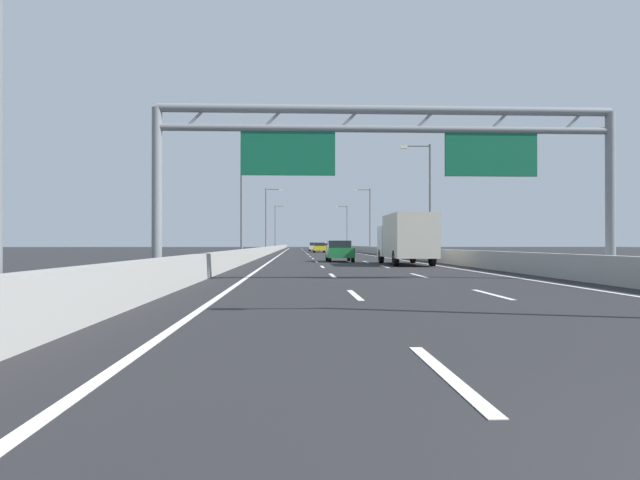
{
  "coord_description": "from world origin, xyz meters",
  "views": [
    {
      "loc": [
        -3.33,
        -2.26,
        1.33
      ],
      "look_at": [
        0.49,
        87.43,
        1.91
      ],
      "focal_mm": 32.12,
      "sensor_mm": 36.0,
      "label": 1
    }
  ],
  "objects_px": {
    "streetlamp_left_distant": "(276,225)",
    "white_car": "(314,247)",
    "orange_car": "(325,246)",
    "streetlamp_left_mid": "(245,193)",
    "sign_gantry": "(388,147)",
    "yellow_car": "(319,247)",
    "streetlamp_right_far": "(369,216)",
    "streetlamp_right_distant": "(346,225)",
    "streetlamp_right_mid": "(427,194)",
    "box_truck": "(406,238)",
    "green_car": "(339,251)",
    "streetlamp_left_far": "(268,216)"
  },
  "relations": [
    {
      "from": "yellow_car",
      "to": "sign_gantry",
      "type": "bearing_deg",
      "value": -90.16
    },
    {
      "from": "streetlamp_right_distant",
      "to": "orange_car",
      "type": "bearing_deg",
      "value": 105.83
    },
    {
      "from": "sign_gantry",
      "to": "streetlamp_right_far",
      "type": "relative_size",
      "value": 1.78
    },
    {
      "from": "streetlamp_left_distant",
      "to": "white_car",
      "type": "bearing_deg",
      "value": -69.42
    },
    {
      "from": "streetlamp_right_mid",
      "to": "box_truck",
      "type": "bearing_deg",
      "value": -109.78
    },
    {
      "from": "green_car",
      "to": "white_car",
      "type": "height_order",
      "value": "green_car"
    },
    {
      "from": "streetlamp_right_far",
      "to": "sign_gantry",
      "type": "bearing_deg",
      "value": -96.66
    },
    {
      "from": "streetlamp_left_far",
      "to": "yellow_car",
      "type": "bearing_deg",
      "value": 13.12
    },
    {
      "from": "streetlamp_right_distant",
      "to": "sign_gantry",
      "type": "bearing_deg",
      "value": -94.19
    },
    {
      "from": "streetlamp_right_mid",
      "to": "streetlamp_left_distant",
      "type": "xyz_separation_m",
      "value": [
        -14.93,
        75.82,
        0.0
      ]
    },
    {
      "from": "streetlamp_left_mid",
      "to": "green_car",
      "type": "relative_size",
      "value": 2.21
    },
    {
      "from": "sign_gantry",
      "to": "streetlamp_left_mid",
      "type": "height_order",
      "value": "streetlamp_left_mid"
    },
    {
      "from": "yellow_car",
      "to": "box_truck",
      "type": "distance_m",
      "value": 50.46
    },
    {
      "from": "yellow_car",
      "to": "orange_car",
      "type": "distance_m",
      "value": 49.72
    },
    {
      "from": "streetlamp_left_distant",
      "to": "orange_car",
      "type": "distance_m",
      "value": 18.08
    },
    {
      "from": "streetlamp_left_mid",
      "to": "streetlamp_right_distant",
      "type": "bearing_deg",
      "value": 78.86
    },
    {
      "from": "streetlamp_left_distant",
      "to": "yellow_car",
      "type": "bearing_deg",
      "value": -78.01
    },
    {
      "from": "streetlamp_right_mid",
      "to": "white_car",
      "type": "bearing_deg",
      "value": 97.6
    },
    {
      "from": "streetlamp_right_far",
      "to": "box_truck",
      "type": "xyz_separation_m",
      "value": [
        -3.82,
        -48.54,
        -3.69
      ]
    },
    {
      "from": "sign_gantry",
      "to": "yellow_car",
      "type": "xyz_separation_m",
      "value": [
        0.19,
        65.49,
        -4.08
      ]
    },
    {
      "from": "streetlamp_right_distant",
      "to": "streetlamp_right_mid",
      "type": "bearing_deg",
      "value": -90.0
    },
    {
      "from": "streetlamp_right_far",
      "to": "yellow_car",
      "type": "height_order",
      "value": "streetlamp_right_far"
    },
    {
      "from": "streetlamp_left_mid",
      "to": "streetlamp_right_mid",
      "type": "bearing_deg",
      "value": 0.0
    },
    {
      "from": "streetlamp_left_far",
      "to": "green_car",
      "type": "bearing_deg",
      "value": -79.97
    },
    {
      "from": "streetlamp_left_mid",
      "to": "white_car",
      "type": "height_order",
      "value": "streetlamp_left_mid"
    },
    {
      "from": "sign_gantry",
      "to": "streetlamp_right_far",
      "type": "bearing_deg",
      "value": 83.34
    },
    {
      "from": "sign_gantry",
      "to": "streetlamp_left_distant",
      "type": "xyz_separation_m",
      "value": [
        -7.49,
        101.62,
        0.56
      ]
    },
    {
      "from": "orange_car",
      "to": "green_car",
      "type": "bearing_deg",
      "value": -92.28
    },
    {
      "from": "streetlamp_right_mid",
      "to": "yellow_car",
      "type": "relative_size",
      "value": 2.19
    },
    {
      "from": "sign_gantry",
      "to": "orange_car",
      "type": "distance_m",
      "value": 115.22
    },
    {
      "from": "streetlamp_left_mid",
      "to": "streetlamp_right_distant",
      "type": "xyz_separation_m",
      "value": [
        14.93,
        75.82,
        0.0
      ]
    },
    {
      "from": "orange_car",
      "to": "streetlamp_left_mid",
      "type": "bearing_deg",
      "value": -97.09
    },
    {
      "from": "streetlamp_left_mid",
      "to": "green_car",
      "type": "xyz_separation_m",
      "value": [
        7.4,
        -3.93,
        -4.61
      ]
    },
    {
      "from": "streetlamp_right_mid",
      "to": "streetlamp_left_mid",
      "type": "bearing_deg",
      "value": 180.0
    },
    {
      "from": "sign_gantry",
      "to": "box_truck",
      "type": "height_order",
      "value": "sign_gantry"
    },
    {
      "from": "yellow_car",
      "to": "streetlamp_left_distant",
      "type": "bearing_deg",
      "value": 101.99
    },
    {
      "from": "green_car",
      "to": "streetlamp_left_distant",
      "type": "bearing_deg",
      "value": 95.3
    },
    {
      "from": "sign_gantry",
      "to": "streetlamp_left_mid",
      "type": "distance_m",
      "value": 26.87
    },
    {
      "from": "streetlamp_right_mid",
      "to": "green_car",
      "type": "xyz_separation_m",
      "value": [
        -7.53,
        -3.93,
        -4.61
      ]
    },
    {
      "from": "green_car",
      "to": "white_car",
      "type": "distance_m",
      "value": 59.86
    },
    {
      "from": "streetlamp_left_mid",
      "to": "white_car",
      "type": "relative_size",
      "value": 2.03
    },
    {
      "from": "streetlamp_right_mid",
      "to": "streetlamp_right_far",
      "type": "relative_size",
      "value": 1.0
    },
    {
      "from": "sign_gantry",
      "to": "box_truck",
      "type": "xyz_separation_m",
      "value": [
        3.62,
        15.16,
        -3.12
      ]
    },
    {
      "from": "sign_gantry",
      "to": "yellow_car",
      "type": "relative_size",
      "value": 3.91
    },
    {
      "from": "streetlamp_right_far",
      "to": "green_car",
      "type": "relative_size",
      "value": 2.21
    },
    {
      "from": "streetlamp_left_distant",
      "to": "white_car",
      "type": "height_order",
      "value": "streetlamp_left_distant"
    },
    {
      "from": "streetlamp_right_far",
      "to": "white_car",
      "type": "relative_size",
      "value": 2.03
    },
    {
      "from": "streetlamp_left_mid",
      "to": "green_car",
      "type": "bearing_deg",
      "value": -27.96
    },
    {
      "from": "streetlamp_left_distant",
      "to": "streetlamp_right_distant",
      "type": "distance_m",
      "value": 14.93
    },
    {
      "from": "streetlamp_left_far",
      "to": "streetlamp_left_distant",
      "type": "relative_size",
      "value": 1.0
    }
  ]
}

